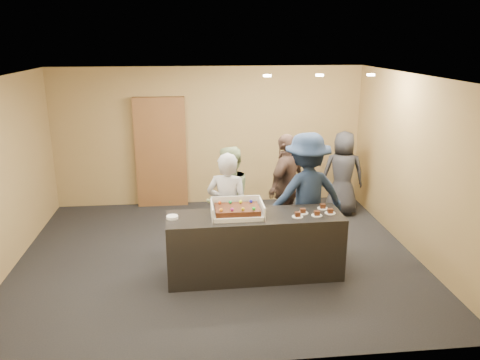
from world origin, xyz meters
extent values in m
plane|color=black|center=(0.00, 0.00, 0.00)|extent=(6.00, 6.00, 0.00)
plane|color=white|center=(0.00, 0.00, 2.70)|extent=(6.00, 6.00, 0.00)
cube|color=#967848|center=(0.00, 2.50, 1.35)|extent=(6.00, 0.04, 2.70)
cube|color=#967848|center=(0.00, -2.50, 1.35)|extent=(6.00, 0.04, 2.70)
cube|color=#967848|center=(-3.00, 0.00, 1.35)|extent=(0.04, 5.00, 2.70)
cube|color=#967848|center=(3.00, 0.00, 1.35)|extent=(0.04, 5.00, 2.70)
cube|color=black|center=(0.47, -0.65, 0.45)|extent=(2.41, 0.74, 0.90)
cube|color=brown|center=(-0.95, 2.41, 1.07)|extent=(0.98, 0.15, 2.15)
cube|color=white|center=(0.23, -0.65, 0.93)|extent=(0.68, 0.47, 0.06)
cube|color=white|center=(-0.11, -0.65, 0.99)|extent=(0.02, 0.47, 0.19)
cube|color=white|center=(0.57, -0.65, 0.99)|extent=(0.02, 0.47, 0.19)
cube|color=white|center=(0.23, -0.41, 1.00)|extent=(0.68, 0.02, 0.21)
cube|color=#3B1A0D|center=(0.23, -0.65, 0.99)|extent=(0.60, 0.41, 0.07)
sphere|color=#EC581B|center=(0.01, -0.51, 1.05)|extent=(0.05, 0.05, 0.05)
sphere|color=green|center=(0.15, -0.51, 1.05)|extent=(0.05, 0.05, 0.05)
sphere|color=#EAFF1A|center=(0.29, -0.51, 1.05)|extent=(0.05, 0.05, 0.05)
sphere|color=#171BCA|center=(0.44, -0.51, 1.05)|extent=(0.05, 0.05, 0.05)
sphere|color=orange|center=(0.01, -0.79, 1.05)|extent=(0.05, 0.05, 0.05)
sphere|color=#A72381|center=(0.15, -0.79, 1.05)|extent=(0.05, 0.05, 0.05)
sphere|color=gold|center=(0.29, -0.79, 1.05)|extent=(0.05, 0.05, 0.05)
sphere|color=green|center=(0.44, -0.79, 1.05)|extent=(0.05, 0.05, 0.05)
cylinder|color=white|center=(-0.64, -0.65, 0.92)|extent=(0.16, 0.16, 0.04)
cylinder|color=white|center=(1.04, -0.77, 0.90)|extent=(0.15, 0.15, 0.01)
cube|color=#3B1A0D|center=(1.04, -0.77, 0.94)|extent=(0.07, 0.06, 0.06)
cylinder|color=white|center=(1.14, -0.64, 0.90)|extent=(0.15, 0.15, 0.01)
cube|color=#3B1A0D|center=(1.14, -0.64, 0.94)|extent=(0.07, 0.06, 0.06)
cylinder|color=white|center=(1.31, -0.75, 0.90)|extent=(0.15, 0.15, 0.01)
cube|color=#3B1A0D|center=(1.31, -0.75, 0.94)|extent=(0.07, 0.06, 0.06)
cylinder|color=white|center=(1.46, -0.49, 0.90)|extent=(0.15, 0.15, 0.01)
cube|color=#3B1A0D|center=(1.46, -0.49, 0.94)|extent=(0.07, 0.06, 0.06)
cylinder|color=white|center=(1.51, -0.68, 0.90)|extent=(0.15, 0.15, 0.01)
cube|color=#3B1A0D|center=(1.51, -0.68, 0.94)|extent=(0.07, 0.06, 0.06)
imported|color=#AFAFB4|center=(0.14, -0.20, 0.84)|extent=(0.71, 0.57, 1.68)
imported|color=#8DA070|center=(0.18, 0.24, 0.83)|extent=(1.02, 0.99, 1.66)
imported|color=#192742|center=(1.33, -0.04, 0.95)|extent=(1.33, 0.91, 1.90)
imported|color=#513930|center=(1.18, 0.67, 0.87)|extent=(0.99, 1.06, 1.75)
imported|color=#28292E|center=(2.43, 1.57, 0.79)|extent=(0.86, 0.65, 1.58)
cylinder|color=#FFEAC6|center=(0.80, 0.50, 2.67)|extent=(0.12, 0.12, 0.03)
cylinder|color=#FFEAC6|center=(1.60, 0.50, 2.67)|extent=(0.12, 0.12, 0.03)
cylinder|color=#FFEAC6|center=(2.40, 0.50, 2.67)|extent=(0.12, 0.12, 0.03)
camera|label=1|loc=(-0.36, -6.53, 3.22)|focal=35.00mm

